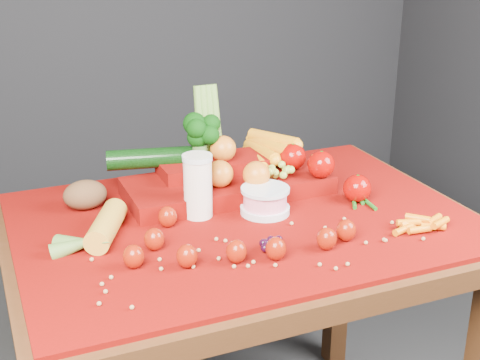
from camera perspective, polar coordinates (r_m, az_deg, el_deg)
name	(u,v)px	position (r m, az deg, el deg)	size (l,w,h in m)	color
table	(243,257)	(1.63, 0.27, -6.62)	(1.10, 0.80, 0.75)	#381E0C
red_cloth	(243,220)	(1.59, 0.28, -3.40)	(1.05, 0.75, 0.01)	#680503
milk_glass	(198,184)	(1.57, -3.62, -0.32)	(0.07, 0.07, 0.15)	silver
yogurt_bowl	(265,199)	(1.60, 2.16, -1.67)	(0.12, 0.12, 0.07)	silver
strawberry_scatter	(215,240)	(1.42, -2.18, -5.14)	(0.54, 0.28, 0.05)	#971804
dark_grape_cluster	(269,243)	(1.44, 2.50, -5.40)	(0.06, 0.05, 0.03)	black
soybean_scatter	(280,252)	(1.42, 3.45, -6.12)	(0.84, 0.24, 0.01)	tan
corn_ear	(91,238)	(1.47, -12.61, -4.81)	(0.24, 0.26, 0.06)	gold
potato	(85,195)	(1.66, -13.08, -1.24)	(0.11, 0.08, 0.07)	#52351E
baby_carrot_pile	(426,228)	(1.55, 15.58, -3.93)	(0.17, 0.17, 0.03)	orange
green_bean_pile	(358,197)	(1.71, 10.04, -1.46)	(0.14, 0.12, 0.01)	#175C15
produce_mound	(232,171)	(1.71, -0.65, 0.79)	(0.60, 0.36, 0.27)	#680503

